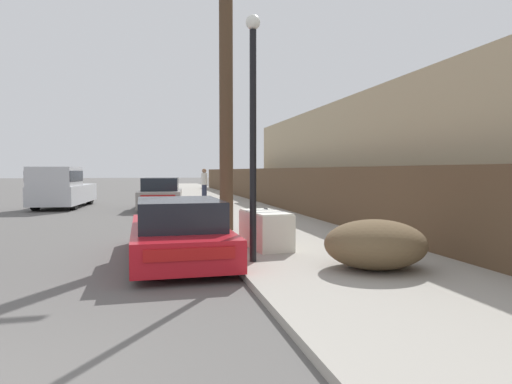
{
  "coord_description": "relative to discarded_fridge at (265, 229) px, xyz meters",
  "views": [
    {
      "loc": [
        1.8,
        -3.42,
        1.76
      ],
      "look_at": [
        4.48,
        8.32,
        1.19
      ],
      "focal_mm": 32.0,
      "sensor_mm": 36.0,
      "label": 1
    }
  ],
  "objects": [
    {
      "name": "car_parked_mid",
      "position": [
        -1.95,
        11.74,
        0.16
      ],
      "size": [
        2.13,
        4.51,
        1.43
      ],
      "rotation": [
        0.0,
        0.0,
        -0.08
      ],
      "color": "gray",
      "rests_on": "ground"
    },
    {
      "name": "utility_pole",
      "position": [
        -0.36,
        2.96,
        3.41
      ],
      "size": [
        1.8,
        0.37,
        7.45
      ],
      "color": "#4C3826",
      "rests_on": "sidewalk_curb"
    },
    {
      "name": "brush_pile",
      "position": [
        1.27,
        -2.48,
        0.03
      ],
      "size": [
        1.72,
        1.56,
        0.82
      ],
      "color": "brown",
      "rests_on": "sidewalk_curb"
    },
    {
      "name": "sidewalk_curb",
      "position": [
        1.16,
        17.53,
        -0.44
      ],
      "size": [
        4.2,
        63.0,
        0.12
      ],
      "primitive_type": "cube",
      "color": "#9E998E",
      "rests_on": "ground"
    },
    {
      "name": "pickup_truck",
      "position": [
        -6.48,
        13.32,
        0.45
      ],
      "size": [
        2.32,
        5.61,
        1.92
      ],
      "rotation": [
        0.0,
        0.0,
        3.07
      ],
      "color": "silver",
      "rests_on": "ground"
    },
    {
      "name": "discarded_fridge",
      "position": [
        0.0,
        0.0,
        0.0
      ],
      "size": [
        0.86,
        1.69,
        0.79
      ],
      "rotation": [
        0.0,
        0.0,
        0.1
      ],
      "color": "silver",
      "rests_on": "sidewalk_curb"
    },
    {
      "name": "street_lamp",
      "position": [
        -0.59,
        -1.45,
        2.17
      ],
      "size": [
        0.26,
        0.26,
        4.37
      ],
      "color": "black",
      "rests_on": "sidewalk_curb"
    },
    {
      "name": "building_right_house",
      "position": [
        7.15,
        5.64,
        1.63
      ],
      "size": [
        6.0,
        22.6,
        4.27
      ],
      "primitive_type": "cube",
      "color": "tan",
      "rests_on": "ground"
    },
    {
      "name": "pedestrian",
      "position": [
        0.53,
        16.35,
        0.52
      ],
      "size": [
        0.34,
        0.34,
        1.75
      ],
      "color": "#282D42",
      "rests_on": "sidewalk_curb"
    },
    {
      "name": "parked_sports_car_red",
      "position": [
        -1.86,
        -0.33,
        0.05
      ],
      "size": [
        1.87,
        4.76,
        1.21
      ],
      "rotation": [
        0.0,
        0.0,
        0.02
      ],
      "color": "red",
      "rests_on": "ground"
    },
    {
      "name": "wooden_fence",
      "position": [
        3.11,
        14.42,
        0.49
      ],
      "size": [
        0.08,
        41.24,
        1.74
      ],
      "primitive_type": "cube",
      "color": "brown",
      "rests_on": "sidewalk_curb"
    }
  ]
}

